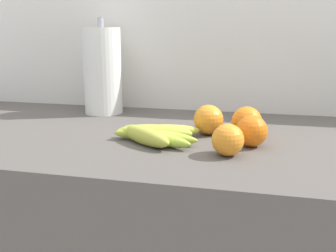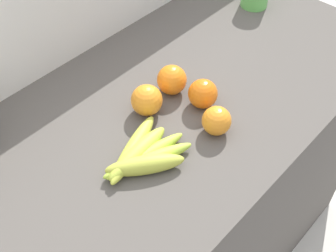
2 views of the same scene
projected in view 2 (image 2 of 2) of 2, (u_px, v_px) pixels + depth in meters
The scene contains 7 objects.
counter at pixel (133, 238), 1.38m from camera, with size 1.74×0.66×0.90m, color #514C47.
wall_back at pixel (48, 136), 1.40m from camera, with size 2.14×0.06×1.30m, color silver.
banana_bunch at pixel (142, 157), 1.00m from camera, with size 0.22×0.18×0.04m.
orange_back_left at pixel (217, 121), 1.05m from camera, with size 0.07×0.07×0.07m, color orange.
orange_far_right at pixel (147, 100), 1.09m from camera, with size 0.08×0.08×0.08m, color orange.
orange_center at pixel (172, 80), 1.15m from camera, with size 0.08×0.08×0.08m, color orange.
orange_right at pixel (203, 94), 1.11m from camera, with size 0.07×0.07×0.07m, color orange.
Camera 2 is at (-0.44, -0.55, 1.69)m, focal length 47.83 mm.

